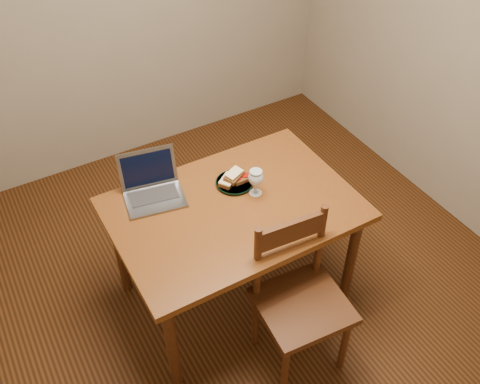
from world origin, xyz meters
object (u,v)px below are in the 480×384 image
chair (301,295)px  plate (235,183)px  table (234,218)px  milk_glass (256,182)px  laptop (152,185)px

chair → plate: (0.00, 0.69, 0.23)m
table → milk_glass: 0.23m
plate → milk_glass: bearing=-64.0°
chair → plate: chair is taller
table → laptop: bearing=136.5°
chair → milk_glass: chair is taller
table → milk_glass: size_ratio=8.05×
table → laptop: (-0.33, 0.32, 0.15)m
milk_glass → laptop: (-0.49, 0.29, -0.02)m
table → chair: bearing=-80.5°
plate → chair: bearing=-90.4°
plate → milk_glass: size_ratio=1.31×
milk_glass → laptop: laptop is taller
table → plate: bearing=59.0°
laptop → chair: bearing=-53.1°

